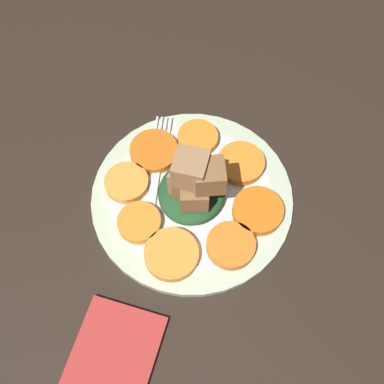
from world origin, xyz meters
TOP-DOWN VIEW (x-y plane):
  - table_slab at (0.00, 0.00)cm, footprint 120.00×120.00cm
  - plate at (0.00, 0.00)cm, footprint 27.07×27.07cm
  - carrot_slice_0 at (5.67, 6.80)cm, footprint 6.23×6.23cm
  - carrot_slice_1 at (-0.44, 8.95)cm, footprint 6.71×6.71cm
  - carrot_slice_2 at (-6.35, 5.10)cm, footprint 6.50×6.50cm
  - carrot_slice_3 at (-8.58, -1.72)cm, footprint 5.74×5.74cm
  - carrot_slice_4 at (-4.75, -6.94)cm, footprint 6.71×6.71cm
  - carrot_slice_5 at (1.01, -8.85)cm, footprint 5.91×5.91cm
  - carrot_slice_6 at (6.03, -5.29)cm, footprint 5.65×5.65cm
  - carrot_slice_7 at (8.93, 0.25)cm, footprint 6.88×6.88cm
  - center_pile at (0.21, 0.25)cm, footprint 9.85×9.13cm
  - fork at (-1.78, -5.68)cm, footprint 19.56×5.43cm
  - napkin at (24.27, -2.84)cm, footprint 15.95×9.57cm

SIDE VIEW (x-z plane):
  - table_slab at x=0.00cm, z-range 0.00..2.00cm
  - napkin at x=24.27cm, z-range 2.00..2.80cm
  - plate at x=0.00cm, z-range 1.99..3.04cm
  - fork at x=-1.78cm, z-range 3.10..3.50cm
  - carrot_slice_0 at x=5.67cm, z-range 3.10..4.42cm
  - carrot_slice_1 at x=-0.44cm, z-range 3.10..4.42cm
  - carrot_slice_2 at x=-6.35cm, z-range 3.10..4.42cm
  - carrot_slice_3 at x=-8.58cm, z-range 3.10..4.42cm
  - carrot_slice_4 at x=-4.75cm, z-range 3.10..4.42cm
  - carrot_slice_5 at x=1.01cm, z-range 3.10..4.42cm
  - carrot_slice_6 at x=6.03cm, z-range 3.10..4.42cm
  - carrot_slice_7 at x=8.93cm, z-range 3.10..4.42cm
  - center_pile at x=0.21cm, z-range 1.95..12.05cm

